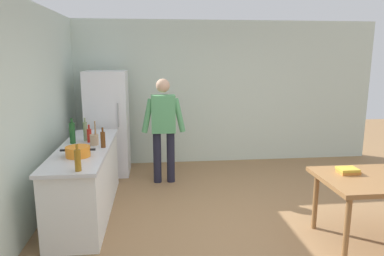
# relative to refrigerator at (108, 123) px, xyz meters

# --- Properties ---
(ground_plane) EXTENTS (14.00, 14.00, 0.00)m
(ground_plane) POSITION_rel_refrigerator_xyz_m (1.90, -2.40, -0.90)
(ground_plane) COLOR #936D47
(wall_back) EXTENTS (6.40, 0.12, 2.70)m
(wall_back) POSITION_rel_refrigerator_xyz_m (1.90, 0.60, 0.45)
(wall_back) COLOR silver
(wall_back) RESTS_ON ground_plane
(wall_left) EXTENTS (0.12, 5.60, 2.70)m
(wall_left) POSITION_rel_refrigerator_xyz_m (-0.70, -2.20, 0.45)
(wall_left) COLOR silver
(wall_left) RESTS_ON ground_plane
(kitchen_counter) EXTENTS (0.64, 2.20, 0.90)m
(kitchen_counter) POSITION_rel_refrigerator_xyz_m (-0.10, -1.60, -0.45)
(kitchen_counter) COLOR white
(kitchen_counter) RESTS_ON ground_plane
(refrigerator) EXTENTS (0.70, 0.67, 1.80)m
(refrigerator) POSITION_rel_refrigerator_xyz_m (0.00, 0.00, 0.00)
(refrigerator) COLOR white
(refrigerator) RESTS_ON ground_plane
(person) EXTENTS (0.70, 0.22, 1.70)m
(person) POSITION_rel_refrigerator_xyz_m (0.95, -0.55, 0.08)
(person) COLOR #1E1E2D
(person) RESTS_ON ground_plane
(dining_table) EXTENTS (1.40, 0.90, 0.75)m
(dining_table) POSITION_rel_refrigerator_xyz_m (3.30, -2.70, -0.23)
(dining_table) COLOR olive
(dining_table) RESTS_ON ground_plane
(cooking_pot) EXTENTS (0.40, 0.28, 0.12)m
(cooking_pot) POSITION_rel_refrigerator_xyz_m (-0.08, -2.05, 0.06)
(cooking_pot) COLOR orange
(cooking_pot) RESTS_ON kitchen_counter
(utensil_jar) EXTENTS (0.11, 0.11, 0.32)m
(utensil_jar) POSITION_rel_refrigerator_xyz_m (0.02, -1.51, 0.08)
(utensil_jar) COLOR tan
(utensil_jar) RESTS_ON kitchen_counter
(bottle_vinegar_tall) EXTENTS (0.06, 0.06, 0.32)m
(bottle_vinegar_tall) POSITION_rel_refrigerator_xyz_m (-0.14, -1.26, 0.14)
(bottle_vinegar_tall) COLOR gray
(bottle_vinegar_tall) RESTS_ON kitchen_counter
(bottle_beer_brown) EXTENTS (0.06, 0.06, 0.26)m
(bottle_beer_brown) POSITION_rel_refrigerator_xyz_m (0.15, -1.66, 0.11)
(bottle_beer_brown) COLOR #5B3314
(bottle_beer_brown) RESTS_ON kitchen_counter
(bottle_wine_green) EXTENTS (0.08, 0.08, 0.34)m
(bottle_wine_green) POSITION_rel_refrigerator_xyz_m (-0.29, -1.39, 0.15)
(bottle_wine_green) COLOR #1E5123
(bottle_wine_green) RESTS_ON kitchen_counter
(bottle_oil_amber) EXTENTS (0.06, 0.06, 0.28)m
(bottle_oil_amber) POSITION_rel_refrigerator_xyz_m (0.03, -2.59, 0.12)
(bottle_oil_amber) COLOR #996619
(bottle_oil_amber) RESTS_ON kitchen_counter
(bottle_sauce_red) EXTENTS (0.06, 0.06, 0.24)m
(bottle_sauce_red) POSITION_rel_refrigerator_xyz_m (-0.07, -1.35, 0.10)
(bottle_sauce_red) COLOR #B22319
(bottle_sauce_red) RESTS_ON kitchen_counter
(book_stack) EXTENTS (0.22, 0.17, 0.06)m
(book_stack) POSITION_rel_refrigerator_xyz_m (2.96, -2.54, -0.12)
(book_stack) COLOR orange
(book_stack) RESTS_ON dining_table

